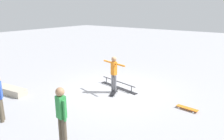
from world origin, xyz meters
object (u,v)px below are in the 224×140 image
Objects in this scene: grind_rail at (118,85)px; skateboard_main at (114,92)px; skate_ledge at (11,91)px; skater_main at (114,72)px; loose_skateboard_orange at (187,108)px; bystander_green_shirt at (62,114)px.

grind_rail is 2.80× the size of skateboard_main.
grind_rail is 4.86m from skate_ledge.
loose_skateboard_orange is at bearing -163.83° from skater_main.
bystander_green_shirt reaches higher than skater_main.
skater_main reaches higher than skate_ledge.
skateboard_main is 4.15m from bystander_green_shirt.
bystander_green_shirt is at bearing 166.46° from skate_ledge.
loose_skateboard_orange is at bearing -105.39° from skateboard_main.
skate_ledge is at bearing 105.30° from skateboard_main.
bystander_green_shirt reaches higher than skate_ledge.
skater_main is (-0.17, 0.59, 0.82)m from grind_rail.
bystander_green_shirt is (-1.21, 4.02, 0.01)m from skater_main.
skate_ledge is at bearing 29.03° from loose_skateboard_orange.
skater_main is 0.96× the size of bystander_green_shirt.
bystander_green_shirt is at bearing 174.66° from skateboard_main.
skater_main reaches higher than grind_rail.
skate_ledge is 0.94× the size of bystander_green_shirt.
grind_rail is 1.38× the size of skater_main.
skater_main is at bearing -65.13° from bystander_green_shirt.
skate_ledge is at bearing 56.15° from grind_rail.
bystander_green_shirt is 2.11× the size of loose_skateboard_orange.
skater_main is 3.36m from loose_skateboard_orange.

